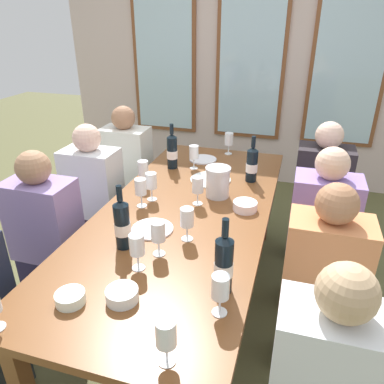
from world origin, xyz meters
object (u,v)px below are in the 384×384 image
wine_bottle_0 (122,224)px  metal_pitcher (218,182)px  tasting_bowl_0 (70,298)px  tasting_bowl_1 (245,206)px  seated_person_4 (128,175)px  wine_glass_8 (220,289)px  wine_glass_2 (141,188)px  seated_person_1 (320,291)px  tasting_bowl_2 (122,295)px  seated_person_7 (319,238)px  white_plate_0 (203,159)px  wine_glass_7 (166,335)px  dining_table (185,221)px  wine_glass_3 (137,246)px  white_plate_1 (211,180)px  seated_person_5 (319,199)px  wine_glass_0 (198,186)px  wine_glass_6 (229,139)px  wine_glass_9 (158,233)px  wine_bottle_3 (252,164)px  seated_person_0 (48,243)px  white_plate_2 (152,229)px  wine_glass_4 (194,153)px  wine_bottle_2 (224,264)px  wine_glass_5 (143,169)px  wine_bottle_1 (172,151)px  seated_person_6 (95,203)px

wine_bottle_0 → metal_pitcher: bearing=65.4°
tasting_bowl_0 → tasting_bowl_1: (0.53, 0.96, 0.00)m
metal_pitcher → seated_person_4: bearing=146.7°
metal_pitcher → wine_glass_8: size_ratio=1.09×
wine_glass_2 → seated_person_1: seated_person_1 is taller
tasting_bowl_2 → seated_person_7: size_ratio=0.12×
white_plate_0 → tasting_bowl_1: (0.44, -0.71, 0.02)m
seated_person_7 → wine_glass_7: bearing=-112.2°
dining_table → wine_glass_3: wine_glass_3 is taller
white_plate_1 → seated_person_5: (0.74, 0.36, -0.22)m
white_plate_0 → white_plate_1: (0.15, -0.36, 0.00)m
dining_table → seated_person_4: 1.15m
wine_glass_0 → wine_glass_2: (-0.31, -0.12, 0.00)m
tasting_bowl_0 → wine_glass_6: (0.25, 1.86, 0.10)m
wine_glass_8 → seated_person_1: bearing=51.5°
wine_glass_9 → seated_person_5: 1.51m
dining_table → white_plate_1: white_plate_1 is taller
wine_bottle_3 → seated_person_0: (-1.08, -0.78, -0.33)m
wine_glass_7 → seated_person_1: 0.99m
white_plate_2 → tasting_bowl_2: 0.54m
dining_table → wine_bottle_3: bearing=60.4°
wine_glass_2 → wine_glass_3: size_ratio=1.00×
tasting_bowl_0 → wine_glass_4: (0.07, 1.48, 0.10)m
wine_bottle_2 → wine_glass_9: 0.38m
wine_bottle_2 → seated_person_0: 1.24m
wine_glass_5 → seated_person_4: (-0.42, 0.59, -0.34)m
white_plate_1 → seated_person_7: 0.79m
seated_person_0 → seated_person_4: size_ratio=1.00×
tasting_bowl_1 → wine_glass_8: bearing=-87.2°
white_plate_1 → wine_glass_4: wine_glass_4 is taller
wine_bottle_2 → wine_glass_7: size_ratio=1.94×
seated_person_4 → tasting_bowl_0: bearing=-71.1°
white_plate_0 → wine_glass_9: wine_glass_9 is taller
wine_glass_5 → seated_person_7: bearing=1.2°
seated_person_0 → seated_person_4: (0.00, 1.09, 0.00)m
wine_glass_0 → seated_person_7: bearing=13.1°
wine_glass_3 → wine_glass_6: 1.58m
wine_glass_4 → seated_person_0: size_ratio=0.16×
seated_person_7 → white_plate_0: bearing=148.5°
metal_pitcher → wine_glass_3: metal_pitcher is taller
wine_glass_3 → seated_person_0: size_ratio=0.16×
white_plate_0 → wine_glass_5: 0.63m
white_plate_2 → tasting_bowl_0: 0.61m
wine_glass_3 → seated_person_1: 0.94m
white_plate_1 → wine_bottle_1: size_ratio=0.83×
wine_bottle_3 → wine_bottle_1: bearing=173.2°
white_plate_2 → seated_person_7: 1.04m
wine_glass_3 → seated_person_7: 1.22m
wine_glass_2 → wine_glass_7: (0.52, -0.98, -0.00)m
wine_glass_2 → seated_person_6: 0.69m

